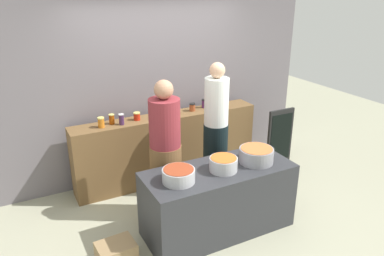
{
  "coord_description": "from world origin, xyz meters",
  "views": [
    {
      "loc": [
        -1.97,
        -3.45,
        2.72
      ],
      "look_at": [
        0.0,
        0.35,
        1.05
      ],
      "focal_mm": 35.22,
      "sensor_mm": 36.0,
      "label": 1
    }
  ],
  "objects_px": {
    "cook_with_tongs": "(166,158)",
    "chalkboard_sign": "(280,139)",
    "preserve_jar_2": "(121,119)",
    "preserve_jar_3": "(137,116)",
    "preserve_jar_7": "(204,103)",
    "preserve_jar_8": "(221,104)",
    "preserve_jar_4": "(163,112)",
    "preserve_jar_6": "(192,107)",
    "cooking_pot_left": "(179,175)",
    "cooking_pot_right": "(256,155)",
    "bread_crate": "(116,253)",
    "preserve_jar_0": "(101,122)",
    "preserve_jar_1": "(112,119)",
    "cooking_pot_center": "(223,164)",
    "preserve_jar_5": "(174,111)",
    "cook_in_cap": "(216,136)"
  },
  "relations": [
    {
      "from": "cook_with_tongs",
      "to": "chalkboard_sign",
      "type": "distance_m",
      "value": 2.07
    },
    {
      "from": "preserve_jar_2",
      "to": "preserve_jar_3",
      "type": "height_order",
      "value": "preserve_jar_2"
    },
    {
      "from": "preserve_jar_7",
      "to": "preserve_jar_8",
      "type": "bearing_deg",
      "value": -24.92
    },
    {
      "from": "preserve_jar_2",
      "to": "preserve_jar_4",
      "type": "relative_size",
      "value": 1.08
    },
    {
      "from": "preserve_jar_6",
      "to": "cooking_pot_left",
      "type": "distance_m",
      "value": 1.73
    },
    {
      "from": "preserve_jar_2",
      "to": "cooking_pot_right",
      "type": "bearing_deg",
      "value": -50.43
    },
    {
      "from": "preserve_jar_3",
      "to": "chalkboard_sign",
      "type": "height_order",
      "value": "preserve_jar_3"
    },
    {
      "from": "preserve_jar_4",
      "to": "bread_crate",
      "type": "distance_m",
      "value": 2.0
    },
    {
      "from": "preserve_jar_4",
      "to": "cook_with_tongs",
      "type": "bearing_deg",
      "value": -111.39
    },
    {
      "from": "preserve_jar_0",
      "to": "preserve_jar_3",
      "type": "bearing_deg",
      "value": 6.0
    },
    {
      "from": "preserve_jar_7",
      "to": "chalkboard_sign",
      "type": "height_order",
      "value": "preserve_jar_7"
    },
    {
      "from": "preserve_jar_1",
      "to": "cooking_pot_center",
      "type": "height_order",
      "value": "preserve_jar_1"
    },
    {
      "from": "preserve_jar_3",
      "to": "preserve_jar_6",
      "type": "height_order",
      "value": "preserve_jar_6"
    },
    {
      "from": "preserve_jar_6",
      "to": "chalkboard_sign",
      "type": "xyz_separation_m",
      "value": [
        1.22,
        -0.52,
        -0.55
      ]
    },
    {
      "from": "preserve_jar_6",
      "to": "chalkboard_sign",
      "type": "bearing_deg",
      "value": -22.93
    },
    {
      "from": "preserve_jar_5",
      "to": "preserve_jar_1",
      "type": "bearing_deg",
      "value": 177.28
    },
    {
      "from": "cooking_pot_right",
      "to": "preserve_jar_1",
      "type": "bearing_deg",
      "value": 130.32
    },
    {
      "from": "preserve_jar_5",
      "to": "preserve_jar_7",
      "type": "bearing_deg",
      "value": 8.64
    },
    {
      "from": "cooking_pot_center",
      "to": "bread_crate",
      "type": "relative_size",
      "value": 0.81
    },
    {
      "from": "cook_with_tongs",
      "to": "cook_in_cap",
      "type": "bearing_deg",
      "value": 13.08
    },
    {
      "from": "cook_with_tongs",
      "to": "cook_in_cap",
      "type": "xyz_separation_m",
      "value": [
        0.8,
        0.19,
        0.05
      ]
    },
    {
      "from": "cooking_pot_left",
      "to": "cooking_pot_center",
      "type": "relative_size",
      "value": 1.11
    },
    {
      "from": "cooking_pot_center",
      "to": "cook_with_tongs",
      "type": "xyz_separation_m",
      "value": [
        -0.42,
        0.61,
        -0.09
      ]
    },
    {
      "from": "cook_in_cap",
      "to": "preserve_jar_2",
      "type": "bearing_deg",
      "value": 151.09
    },
    {
      "from": "preserve_jar_1",
      "to": "preserve_jar_7",
      "type": "height_order",
      "value": "preserve_jar_1"
    },
    {
      "from": "cook_with_tongs",
      "to": "preserve_jar_8",
      "type": "bearing_deg",
      "value": 32.46
    },
    {
      "from": "preserve_jar_5",
      "to": "bread_crate",
      "type": "height_order",
      "value": "preserve_jar_5"
    },
    {
      "from": "preserve_jar_0",
      "to": "preserve_jar_5",
      "type": "distance_m",
      "value": 1.04
    },
    {
      "from": "cook_with_tongs",
      "to": "chalkboard_sign",
      "type": "relative_size",
      "value": 1.78
    },
    {
      "from": "preserve_jar_4",
      "to": "chalkboard_sign",
      "type": "xyz_separation_m",
      "value": [
        1.71,
        -0.47,
        -0.56
      ]
    },
    {
      "from": "preserve_jar_0",
      "to": "cooking_pot_right",
      "type": "height_order",
      "value": "preserve_jar_0"
    },
    {
      "from": "preserve_jar_0",
      "to": "preserve_jar_5",
      "type": "relative_size",
      "value": 1.16
    },
    {
      "from": "preserve_jar_4",
      "to": "preserve_jar_5",
      "type": "xyz_separation_m",
      "value": [
        0.19,
        0.02,
        -0.01
      ]
    },
    {
      "from": "preserve_jar_8",
      "to": "cooking_pot_left",
      "type": "bearing_deg",
      "value": -134.3
    },
    {
      "from": "preserve_jar_0",
      "to": "preserve_jar_8",
      "type": "distance_m",
      "value": 1.78
    },
    {
      "from": "preserve_jar_1",
      "to": "cook_in_cap",
      "type": "distance_m",
      "value": 1.38
    },
    {
      "from": "preserve_jar_2",
      "to": "preserve_jar_5",
      "type": "bearing_deg",
      "value": 3.3
    },
    {
      "from": "cooking_pot_center",
      "to": "preserve_jar_1",
      "type": "bearing_deg",
      "value": 118.65
    },
    {
      "from": "cooking_pot_center",
      "to": "chalkboard_sign",
      "type": "bearing_deg",
      "value": 30.38
    },
    {
      "from": "preserve_jar_7",
      "to": "bread_crate",
      "type": "distance_m",
      "value": 2.53
    },
    {
      "from": "preserve_jar_4",
      "to": "preserve_jar_7",
      "type": "relative_size",
      "value": 1.05
    },
    {
      "from": "preserve_jar_0",
      "to": "cooking_pot_left",
      "type": "distance_m",
      "value": 1.48
    },
    {
      "from": "cook_with_tongs",
      "to": "preserve_jar_2",
      "type": "bearing_deg",
      "value": 109.43
    },
    {
      "from": "preserve_jar_2",
      "to": "cooking_pot_center",
      "type": "height_order",
      "value": "preserve_jar_2"
    },
    {
      "from": "preserve_jar_5",
      "to": "cook_in_cap",
      "type": "relative_size",
      "value": 0.06
    },
    {
      "from": "preserve_jar_5",
      "to": "preserve_jar_6",
      "type": "height_order",
      "value": "preserve_jar_5"
    },
    {
      "from": "preserve_jar_6",
      "to": "cook_in_cap",
      "type": "relative_size",
      "value": 0.06
    },
    {
      "from": "preserve_jar_4",
      "to": "preserve_jar_0",
      "type": "bearing_deg",
      "value": 179.85
    },
    {
      "from": "preserve_jar_2",
      "to": "chalkboard_sign",
      "type": "distance_m",
      "value": 2.41
    },
    {
      "from": "preserve_jar_7",
      "to": "cooking_pot_right",
      "type": "relative_size",
      "value": 0.33
    }
  ]
}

